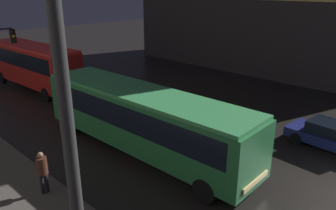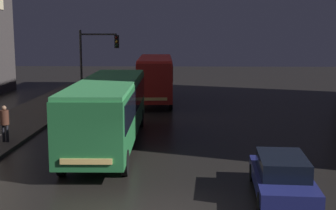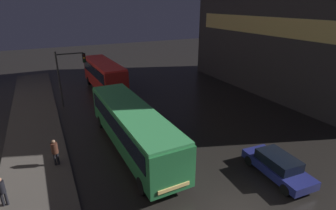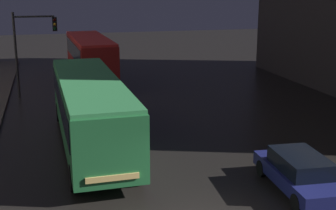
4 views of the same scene
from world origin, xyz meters
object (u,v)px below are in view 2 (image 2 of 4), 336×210
object	(u,v)px
car_taxi	(282,175)
traffic_light_main	(95,56)
bus_far	(155,75)
pedestrian_mid	(5,120)
bus_near	(109,106)

from	to	relation	value
car_taxi	traffic_light_main	xyz separation A→B (m)	(-9.40, 17.58, 3.00)
bus_far	car_taxi	size ratio (longest dim) A/B	2.20
pedestrian_mid	traffic_light_main	xyz separation A→B (m)	(2.37, 10.81, 2.50)
traffic_light_main	pedestrian_mid	bearing A→B (deg)	-102.36
bus_near	bus_far	bearing A→B (deg)	-96.80
bus_far	pedestrian_mid	world-z (taller)	bus_far
bus_near	bus_far	xyz separation A→B (m)	(1.37, 14.12, 0.17)
car_taxi	pedestrian_mid	distance (m)	13.58
bus_near	car_taxi	bearing A→B (deg)	134.07
pedestrian_mid	traffic_light_main	distance (m)	11.35
bus_near	car_taxi	size ratio (longest dim) A/B	2.67
pedestrian_mid	traffic_light_main	world-z (taller)	traffic_light_main
bus_far	car_taxi	bearing A→B (deg)	101.97
bus_near	traffic_light_main	bearing A→B (deg)	-77.54
car_taxi	traffic_light_main	size ratio (longest dim) A/B	0.82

